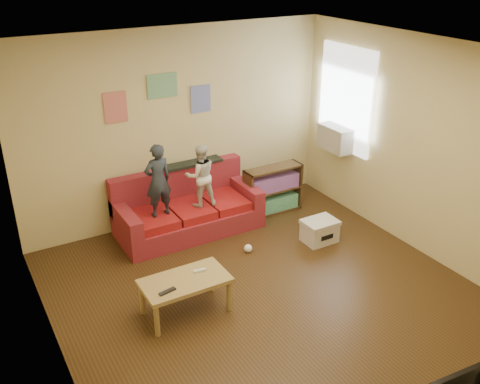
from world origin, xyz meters
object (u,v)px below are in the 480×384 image
bookshelf (273,192)px  file_box (320,231)px  child_b (200,175)px  child_a (158,181)px  sofa (187,210)px  coffee_table (185,284)px

bookshelf → file_box: size_ratio=1.96×
child_b → child_a: bearing=9.4°
sofa → coffee_table: size_ratio=2.10×
sofa → child_a: (-0.45, -0.17, 0.61)m
sofa → file_box: sofa is taller
sofa → bookshelf: (1.32, -0.15, 0.03)m
coffee_table → file_box: 2.25m
sofa → child_b: bearing=-48.4°
sofa → file_box: bearing=-41.0°
child_a → bookshelf: bearing=176.9°
child_a → file_box: size_ratio=2.17×
bookshelf → child_b: bearing=-179.1°
child_a → coffee_table: 1.66m
child_b → coffee_table: (-0.95, -1.53, -0.48)m
child_b → bookshelf: child_b is taller
sofa → child_b: 0.60m
coffee_table → bookshelf: (2.12, 1.54, -0.04)m
child_a → sofa: bearing=-163.4°
coffee_table → bookshelf: bearing=36.0°
child_a → coffee_table: size_ratio=1.06×
sofa → child_a: size_ratio=1.99×
coffee_table → child_a: bearing=77.2°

